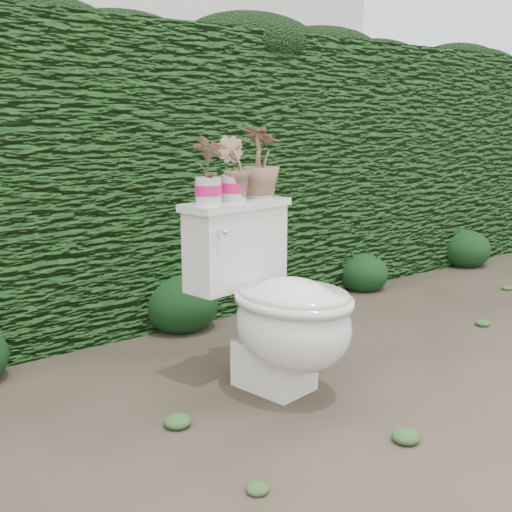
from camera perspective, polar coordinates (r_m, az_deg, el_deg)
ground at (r=2.79m, az=7.25°, el=-11.60°), size 60.00×60.00×0.00m
hedge at (r=3.86m, az=-9.52°, el=7.23°), size 8.00×1.00×1.60m
house_wall at (r=8.21m, az=-21.34°, el=17.46°), size 8.00×3.50×4.00m
toilet at (r=2.64m, az=1.96°, el=-4.61°), size 0.56×0.74×0.78m
potted_plant_left at (r=2.60m, az=-4.29°, el=7.45°), size 0.15×0.16×0.26m
potted_plant_center at (r=2.70m, az=-2.01°, el=7.60°), size 0.17×0.18×0.26m
potted_plant_right at (r=2.81m, az=0.39°, el=8.23°), size 0.21×0.21×0.30m
liriope_clump_2 at (r=3.50m, az=-6.70°, el=-3.80°), size 0.41×0.41×0.33m
liriope_clump_3 at (r=4.34m, az=9.49°, el=-1.15°), size 0.34×0.34×0.27m
liriope_clump_4 at (r=5.23m, az=18.11°, el=0.88°), size 0.38×0.38×0.31m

